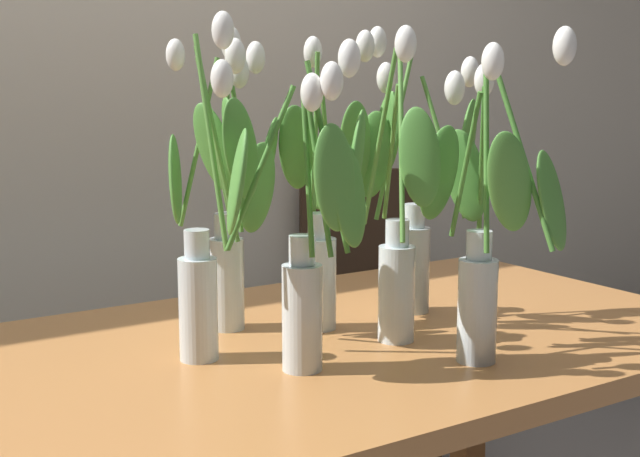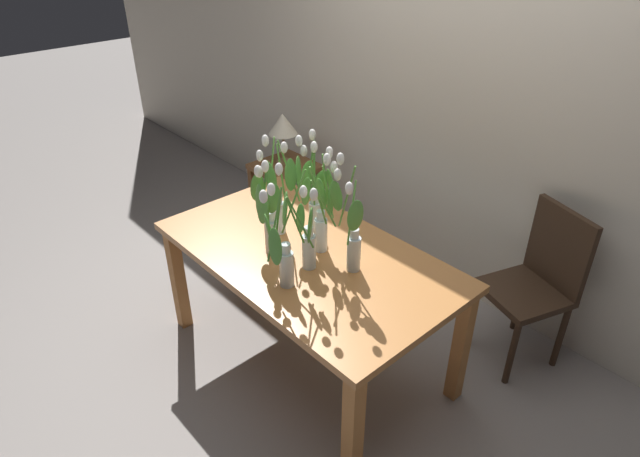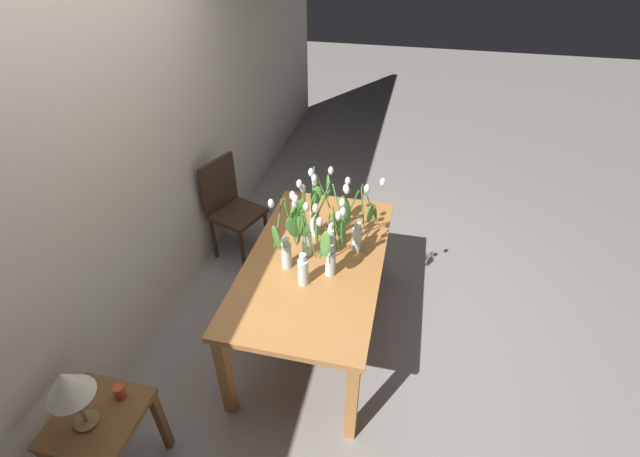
{
  "view_description": "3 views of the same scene",
  "coord_description": "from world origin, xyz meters",
  "px_view_note": "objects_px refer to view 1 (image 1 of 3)",
  "views": [
    {
      "loc": [
        -0.86,
        -1.32,
        1.21
      ],
      "look_at": [
        -0.02,
        -0.01,
        0.96
      ],
      "focal_mm": 48.5,
      "sensor_mm": 36.0,
      "label": 1
    },
    {
      "loc": [
        1.76,
        -1.5,
        2.28
      ],
      "look_at": [
        0.06,
        0.03,
        0.9
      ],
      "focal_mm": 30.21,
      "sensor_mm": 36.0,
      "label": 2
    },
    {
      "loc": [
        -2.18,
        -0.53,
        2.63
      ],
      "look_at": [
        0.06,
        -0.02,
        0.95
      ],
      "focal_mm": 24.47,
      "sensor_mm": 36.0,
      "label": 3
    }
  ],
  "objects_px": {
    "dining_table": "(324,385)",
    "dining_chair": "(365,293)",
    "tulip_vase_1": "(484,233)",
    "tulip_vase_4": "(212,229)",
    "tulip_vase_0": "(228,226)",
    "tulip_vase_5": "(308,238)",
    "tulip_vase_2": "(317,234)",
    "tulip_vase_3": "(390,223)",
    "tulip_vase_6": "(418,221)"
  },
  "relations": [
    {
      "from": "dining_table",
      "to": "dining_chair",
      "type": "bearing_deg",
      "value": 50.52
    },
    {
      "from": "tulip_vase_3",
      "to": "tulip_vase_5",
      "type": "bearing_deg",
      "value": -160.06
    },
    {
      "from": "tulip_vase_0",
      "to": "dining_chair",
      "type": "xyz_separation_m",
      "value": [
        0.92,
        0.82,
        -0.42
      ]
    },
    {
      "from": "tulip_vase_0",
      "to": "tulip_vase_3",
      "type": "height_order",
      "value": "tulip_vase_3"
    },
    {
      "from": "dining_table",
      "to": "tulip_vase_2",
      "type": "height_order",
      "value": "tulip_vase_2"
    },
    {
      "from": "tulip_vase_2",
      "to": "tulip_vase_3",
      "type": "distance_m",
      "value": 0.17
    },
    {
      "from": "tulip_vase_1",
      "to": "tulip_vase_6",
      "type": "relative_size",
      "value": 0.96
    },
    {
      "from": "tulip_vase_5",
      "to": "dining_chair",
      "type": "relative_size",
      "value": 0.59
    },
    {
      "from": "dining_table",
      "to": "tulip_vase_6",
      "type": "bearing_deg",
      "value": 10.82
    },
    {
      "from": "tulip_vase_0",
      "to": "tulip_vase_1",
      "type": "xyz_separation_m",
      "value": [
        0.28,
        -0.4,
        0.02
      ]
    },
    {
      "from": "tulip_vase_1",
      "to": "tulip_vase_5",
      "type": "height_order",
      "value": "tulip_vase_1"
    },
    {
      "from": "tulip_vase_1",
      "to": "tulip_vase_2",
      "type": "relative_size",
      "value": 0.99
    },
    {
      "from": "tulip_vase_0",
      "to": "dining_chair",
      "type": "height_order",
      "value": "tulip_vase_0"
    },
    {
      "from": "tulip_vase_0",
      "to": "tulip_vase_5",
      "type": "distance_m",
      "value": 0.3
    },
    {
      "from": "tulip_vase_0",
      "to": "tulip_vase_3",
      "type": "bearing_deg",
      "value": -43.73
    },
    {
      "from": "dining_table",
      "to": "tulip_vase_3",
      "type": "xyz_separation_m",
      "value": [
        0.11,
        -0.06,
        0.31
      ]
    },
    {
      "from": "dining_table",
      "to": "tulip_vase_1",
      "type": "relative_size",
      "value": 2.84
    },
    {
      "from": "tulip_vase_0",
      "to": "tulip_vase_3",
      "type": "relative_size",
      "value": 0.97
    },
    {
      "from": "dining_table",
      "to": "tulip_vase_5",
      "type": "height_order",
      "value": "tulip_vase_5"
    },
    {
      "from": "tulip_vase_6",
      "to": "tulip_vase_0",
      "type": "bearing_deg",
      "value": 165.2
    },
    {
      "from": "tulip_vase_0",
      "to": "dining_table",
      "type": "bearing_deg",
      "value": -51.75
    },
    {
      "from": "tulip_vase_2",
      "to": "tulip_vase_6",
      "type": "distance_m",
      "value": 0.23
    },
    {
      "from": "tulip_vase_0",
      "to": "tulip_vase_1",
      "type": "bearing_deg",
      "value": -55.03
    },
    {
      "from": "tulip_vase_5",
      "to": "tulip_vase_6",
      "type": "height_order",
      "value": "tulip_vase_6"
    },
    {
      "from": "tulip_vase_3",
      "to": "tulip_vase_0",
      "type": "bearing_deg",
      "value": 136.27
    },
    {
      "from": "tulip_vase_2",
      "to": "dining_chair",
      "type": "height_order",
      "value": "tulip_vase_2"
    },
    {
      "from": "dining_table",
      "to": "tulip_vase_3",
      "type": "relative_size",
      "value": 2.78
    },
    {
      "from": "tulip_vase_0",
      "to": "tulip_vase_4",
      "type": "xyz_separation_m",
      "value": [
        -0.1,
        -0.13,
        0.02
      ]
    },
    {
      "from": "tulip_vase_1",
      "to": "dining_chair",
      "type": "xyz_separation_m",
      "value": [
        0.64,
        1.23,
        -0.44
      ]
    },
    {
      "from": "tulip_vase_3",
      "to": "tulip_vase_4",
      "type": "bearing_deg",
      "value": 165.65
    },
    {
      "from": "dining_table",
      "to": "tulip_vase_3",
      "type": "distance_m",
      "value": 0.34
    },
    {
      "from": "tulip_vase_0",
      "to": "dining_chair",
      "type": "relative_size",
      "value": 0.6
    },
    {
      "from": "tulip_vase_0",
      "to": "tulip_vase_2",
      "type": "height_order",
      "value": "tulip_vase_2"
    },
    {
      "from": "tulip_vase_2",
      "to": "dining_chair",
      "type": "relative_size",
      "value": 0.61
    },
    {
      "from": "tulip_vase_0",
      "to": "tulip_vase_5",
      "type": "height_order",
      "value": "tulip_vase_0"
    },
    {
      "from": "tulip_vase_2",
      "to": "tulip_vase_5",
      "type": "bearing_deg",
      "value": -125.55
    },
    {
      "from": "tulip_vase_2",
      "to": "tulip_vase_4",
      "type": "xyz_separation_m",
      "value": [
        -0.26,
        -0.07,
        0.04
      ]
    },
    {
      "from": "dining_chair",
      "to": "tulip_vase_0",
      "type": "bearing_deg",
      "value": -138.28
    },
    {
      "from": "tulip_vase_1",
      "to": "tulip_vase_4",
      "type": "relative_size",
      "value": 0.96
    },
    {
      "from": "tulip_vase_0",
      "to": "tulip_vase_1",
      "type": "relative_size",
      "value": 0.99
    },
    {
      "from": "tulip_vase_1",
      "to": "tulip_vase_4",
      "type": "distance_m",
      "value": 0.47
    },
    {
      "from": "tulip_vase_4",
      "to": "tulip_vase_6",
      "type": "height_order",
      "value": "tulip_vase_4"
    },
    {
      "from": "tulip_vase_5",
      "to": "dining_chair",
      "type": "bearing_deg",
      "value": 50.38
    },
    {
      "from": "tulip_vase_5",
      "to": "dining_chair",
      "type": "xyz_separation_m",
      "value": [
        0.93,
        1.12,
        -0.44
      ]
    },
    {
      "from": "dining_table",
      "to": "tulip_vase_3",
      "type": "height_order",
      "value": "tulip_vase_3"
    },
    {
      "from": "dining_table",
      "to": "tulip_vase_2",
      "type": "xyz_separation_m",
      "value": [
        0.04,
        0.09,
        0.28
      ]
    },
    {
      "from": "dining_table",
      "to": "tulip_vase_4",
      "type": "xyz_separation_m",
      "value": [
        -0.22,
        0.02,
        0.32
      ]
    },
    {
      "from": "tulip_vase_4",
      "to": "tulip_vase_2",
      "type": "bearing_deg",
      "value": 14.51
    },
    {
      "from": "tulip_vase_4",
      "to": "tulip_vase_3",
      "type": "bearing_deg",
      "value": -14.35
    },
    {
      "from": "dining_table",
      "to": "dining_chair",
      "type": "distance_m",
      "value": 1.27
    }
  ]
}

